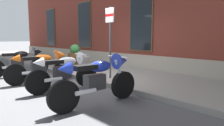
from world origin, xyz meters
TOP-DOWN VIEW (x-y plane):
  - ground_plane at (0.00, 0.00)m, footprint 140.00×140.00m
  - sidewalk at (0.00, 1.50)m, footprint 30.27×3.00m
  - motorcycle_black_sport at (-2.25, -1.13)m, footprint 0.62×2.20m
  - motorcycle_orange_sport at (-0.62, -1.01)m, footprint 0.62×2.11m
  - motorcycle_white_sport at (0.75, -0.96)m, footprint 0.62×2.04m
  - motorcycle_blue_sport at (2.29, -1.06)m, footprint 0.62×2.18m
  - parking_sign at (0.78, 0.57)m, footprint 0.36×0.07m
  - barrel_planter at (-1.40, 0.66)m, footprint 0.60×0.60m

SIDE VIEW (x-z plane):
  - ground_plane at x=0.00m, z-range 0.00..0.00m
  - sidewalk at x=0.00m, z-range 0.00..0.14m
  - motorcycle_orange_sport at x=-0.62m, z-range 0.05..1.07m
  - motorcycle_white_sport at x=0.75m, z-range 0.05..1.08m
  - motorcycle_black_sport at x=-2.25m, z-range 0.04..1.10m
  - barrel_planter at x=-1.40m, z-range 0.07..1.08m
  - motorcycle_blue_sport at x=2.29m, z-range 0.04..1.11m
  - parking_sign at x=0.78m, z-range 0.47..2.69m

